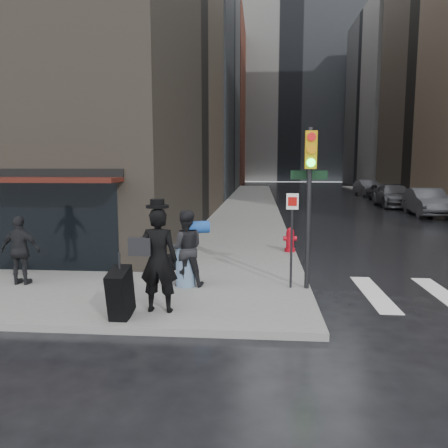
{
  "coord_description": "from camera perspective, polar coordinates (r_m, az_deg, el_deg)",
  "views": [
    {
      "loc": [
        0.78,
        -9.3,
        3.02
      ],
      "look_at": [
        -0.27,
        3.4,
        1.3
      ],
      "focal_mm": 35.0,
      "sensor_mm": 36.0,
      "label": 1
    }
  ],
  "objects": [
    {
      "name": "man_greycoat",
      "position": [
        11.61,
        -25.02,
        -3.15
      ],
      "size": [
        0.99,
        0.43,
        1.67
      ],
      "rotation": [
        0.0,
        0.0,
        3.12
      ],
      "color": "black",
      "rests_on": "ground"
    },
    {
      "name": "bldg_left_far",
      "position": [
        73.3,
        -6.4,
        15.48
      ],
      "size": [
        22.0,
        20.0,
        26.0
      ],
      "primitive_type": "cube",
      "color": "brown",
      "rests_on": "ground"
    },
    {
      "name": "bldg_left_mid",
      "position": [
        51.21,
        -12.09,
        23.38
      ],
      "size": [
        22.0,
        24.0,
        34.0
      ],
      "primitive_type": "cube",
      "color": "gray",
      "rests_on": "ground"
    },
    {
      "name": "sidewalk_left",
      "position": [
        36.43,
        3.48,
        3.05
      ],
      "size": [
        4.0,
        50.0,
        0.15
      ],
      "primitive_type": "cube",
      "color": "slate",
      "rests_on": "ground"
    },
    {
      "name": "parked_car_4",
      "position": [
        40.02,
        20.0,
        3.97
      ],
      "size": [
        2.05,
        4.47,
        1.49
      ],
      "primitive_type": "imported",
      "rotation": [
        0.0,
        0.0,
        0.07
      ],
      "color": "#3C3D41",
      "rests_on": "ground"
    },
    {
      "name": "man_overcoat",
      "position": [
        8.6,
        -9.54,
        -5.3
      ],
      "size": [
        1.18,
        1.13,
        2.27
      ],
      "rotation": [
        0.0,
        0.0,
        3.13
      ],
      "color": "black",
      "rests_on": "ground"
    },
    {
      "name": "parked_car_5",
      "position": [
        45.59,
        18.2,
        4.52
      ],
      "size": [
        1.88,
        4.88,
        1.59
      ],
      "primitive_type": "imported",
      "rotation": [
        0.0,
        0.0,
        0.04
      ],
      "color": "#3E3E43",
      "rests_on": "ground"
    },
    {
      "name": "traffic_light",
      "position": [
        10.11,
        10.91,
        4.87
      ],
      "size": [
        0.93,
        0.43,
        3.72
      ],
      "rotation": [
        0.0,
        0.0,
        -0.02
      ],
      "color": "black",
      "rests_on": "ground"
    },
    {
      "name": "ground",
      "position": [
        9.81,
        -0.08,
        -10.25
      ],
      "size": [
        140.0,
        140.0,
        0.0
      ],
      "primitive_type": "plane",
      "color": "black",
      "rests_on": "ground"
    },
    {
      "name": "parked_car_3",
      "position": [
        34.29,
        21.28,
        3.48
      ],
      "size": [
        2.49,
        5.67,
        1.62
      ],
      "primitive_type": "imported",
      "rotation": [
        0.0,
        0.0,
        -0.04
      ],
      "color": "#4C4B50",
      "rests_on": "ground"
    },
    {
      "name": "man_jeans",
      "position": [
        10.41,
        -5.11,
        -3.17
      ],
      "size": [
        1.33,
        0.86,
        1.83
      ],
      "rotation": [
        0.0,
        0.0,
        3.35
      ],
      "color": "black",
      "rests_on": "ground"
    },
    {
      "name": "parked_car_2",
      "position": [
        28.92,
        24.93,
        2.62
      ],
      "size": [
        2.09,
        5.1,
        1.65
      ],
      "primitive_type": "imported",
      "rotation": [
        0.0,
        0.0,
        -0.07
      ],
      "color": "#4D4D52",
      "rests_on": "ground"
    },
    {
      "name": "bldg_right_far",
      "position": [
        72.49,
        25.91,
        14.46
      ],
      "size": [
        22.0,
        20.0,
        25.0
      ],
      "primitive_type": "cube",
      "color": "gray",
      "rests_on": "ground"
    },
    {
      "name": "sidewalk_right",
      "position": [
        38.58,
        23.98,
        2.66
      ],
      "size": [
        3.0,
        50.0,
        0.15
      ],
      "primitive_type": "cube",
      "color": "slate",
      "rests_on": "ground"
    },
    {
      "name": "bldg_distant",
      "position": [
        88.41,
        8.38,
        16.06
      ],
      "size": [
        40.0,
        12.0,
        32.0
      ],
      "primitive_type": "cube",
      "color": "gray",
      "rests_on": "ground"
    },
    {
      "name": "fire_hydrant",
      "position": [
        14.75,
        8.62,
        -2.19
      ],
      "size": [
        0.45,
        0.35,
        0.81
      ],
      "rotation": [
        0.0,
        0.0,
        0.07
      ],
      "color": "#AE0A18",
      "rests_on": "ground"
    }
  ]
}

